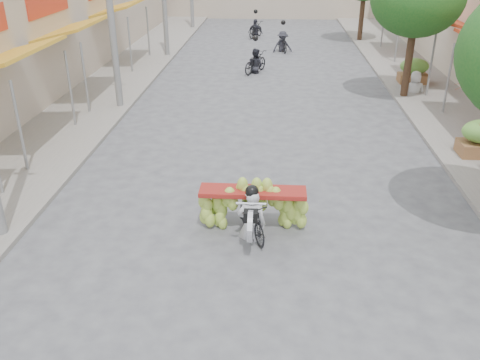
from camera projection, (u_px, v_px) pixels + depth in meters
ground at (249, 354)px, 7.78m from camera, size 120.00×120.00×0.00m
sidewalk_left at (103, 85)px, 21.66m from camera, size 4.00×60.00×0.12m
sidewalk_right at (437, 91)px, 20.83m from camera, size 4.00×60.00×0.12m
produce_crate_far at (414, 69)px, 21.49m from camera, size 1.20×0.88×1.16m
banana_motorbike at (252, 204)px, 10.67m from camera, size 2.27×1.76×2.07m
pedestrian at (417, 71)px, 20.06m from camera, size 0.84×0.51×1.69m
bg_motorbike_a at (255, 57)px, 23.52m from camera, size 1.37×1.84×1.95m
bg_motorbike_b at (283, 36)px, 27.71m from camera, size 1.16×1.70×1.95m
bg_motorbike_c at (256, 25)px, 31.75m from camera, size 1.22×1.85×1.95m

